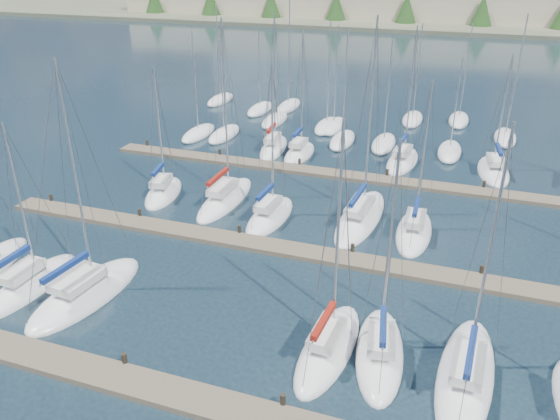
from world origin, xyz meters
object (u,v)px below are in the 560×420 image
(sailboat_e, at_px, (380,353))
(sailboat_q, at_px, (493,171))
(sailboat_p, at_px, (402,161))
(sailboat_i, at_px, (225,199))
(sailboat_l, at_px, (414,231))
(sailboat_j, at_px, (270,216))
(sailboat_b, at_px, (30,285))
(sailboat_n, at_px, (274,148))
(sailboat_f, at_px, (466,375))
(sailboat_k, at_px, (360,217))
(sailboat_h, at_px, (163,193))
(sailboat_c, at_px, (86,293))
(sailboat_d, at_px, (328,347))
(sailboat_o, at_px, (299,153))

(sailboat_e, distance_m, sailboat_q, 28.13)
(sailboat_p, relative_size, sailboat_q, 1.18)
(sailboat_e, bearing_deg, sailboat_i, 127.55)
(sailboat_l, height_order, sailboat_i, sailboat_i)
(sailboat_l, distance_m, sailboat_i, 14.87)
(sailboat_j, xyz_separation_m, sailboat_b, (-10.29, -13.27, -0.01))
(sailboat_n, xyz_separation_m, sailboat_b, (-5.35, -27.79, -0.02))
(sailboat_p, xyz_separation_m, sailboat_q, (8.05, 0.12, -0.01))
(sailboat_f, relative_size, sailboat_k, 0.86)
(sailboat_h, bearing_deg, sailboat_c, -90.43)
(sailboat_i, bearing_deg, sailboat_n, 92.20)
(sailboat_c, bearing_deg, sailboat_l, 45.53)
(sailboat_p, bearing_deg, sailboat_n, -173.18)
(sailboat_e, height_order, sailboat_k, sailboat_k)
(sailboat_d, relative_size, sailboat_c, 0.88)
(sailboat_d, bearing_deg, sailboat_e, 14.23)
(sailboat_l, relative_size, sailboat_d, 0.91)
(sailboat_d, relative_size, sailboat_b, 1.17)
(sailboat_b, height_order, sailboat_o, sailboat_o)
(sailboat_i, xyz_separation_m, sailboat_j, (4.44, -1.77, -0.01))
(sailboat_f, bearing_deg, sailboat_k, 122.30)
(sailboat_c, bearing_deg, sailboat_e, 7.63)
(sailboat_e, bearing_deg, sailboat_b, 173.72)
(sailboat_d, bearing_deg, sailboat_c, -176.10)
(sailboat_e, distance_m, sailboat_c, 16.98)
(sailboat_d, distance_m, sailboat_b, 18.15)
(sailboat_e, xyz_separation_m, sailboat_h, (-20.05, 13.64, -0.00))
(sailboat_h, xyz_separation_m, sailboat_b, (-0.59, -14.47, -0.01))
(sailboat_q, xyz_separation_m, sailboat_b, (-26.04, -28.44, 0.00))
(sailboat_d, bearing_deg, sailboat_i, 133.91)
(sailboat_n, relative_size, sailboat_q, 1.24)
(sailboat_l, distance_m, sailboat_b, 25.22)
(sailboat_k, relative_size, sailboat_o, 1.22)
(sailboat_e, relative_size, sailboat_c, 0.83)
(sailboat_p, distance_m, sailboat_q, 8.05)
(sailboat_f, xyz_separation_m, sailboat_i, (-18.87, 14.46, 0.01))
(sailboat_l, xyz_separation_m, sailboat_i, (-14.86, 0.66, 0.01))
(sailboat_q, height_order, sailboat_b, sailboat_q)
(sailboat_e, distance_m, sailboat_o, 29.07)
(sailboat_c, bearing_deg, sailboat_d, 6.10)
(sailboat_k, bearing_deg, sailboat_q, 57.59)
(sailboat_h, distance_m, sailboat_c, 14.41)
(sailboat_q, relative_size, sailboat_o, 0.89)
(sailboat_d, bearing_deg, sailboat_q, 78.23)
(sailboat_p, relative_size, sailboat_f, 1.00)
(sailboat_h, bearing_deg, sailboat_q, 16.04)
(sailboat_p, bearing_deg, sailboat_q, 5.26)
(sailboat_f, xyz_separation_m, sailboat_h, (-24.13, 13.89, 0.00))
(sailboat_n, bearing_deg, sailboat_f, -61.45)
(sailboat_k, height_order, sailboat_c, sailboat_k)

